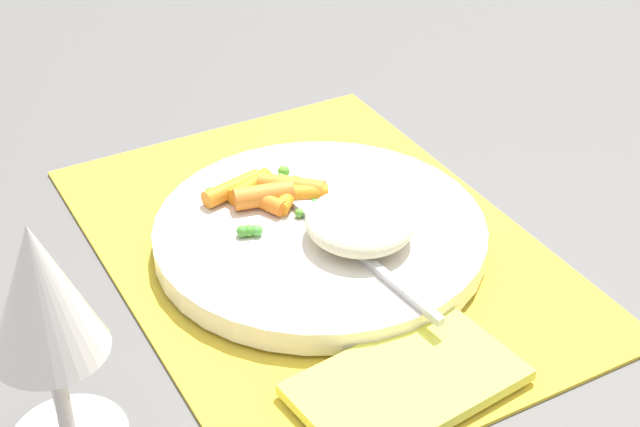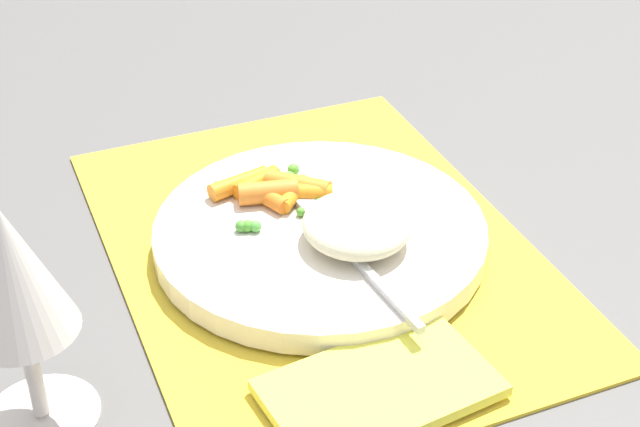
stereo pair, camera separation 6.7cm
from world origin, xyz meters
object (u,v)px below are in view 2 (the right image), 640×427
at_px(wine_glass, 12,279).
at_px(napkin, 379,388).
at_px(fork, 337,239).
at_px(rice_mound, 357,225).
at_px(carrot_portion, 276,189).
at_px(plate, 320,234).

bearing_deg(wine_glass, napkin, -108.48).
distance_m(fork, napkin, 0.14).
distance_m(rice_mound, carrot_portion, 0.09).
bearing_deg(carrot_portion, rice_mound, -156.79).
bearing_deg(fork, wine_glass, 106.87).
relative_size(carrot_portion, napkin, 0.67).
distance_m(wine_glass, napkin, 0.23).
height_order(plate, napkin, plate).
relative_size(plate, wine_glass, 1.61).
distance_m(rice_mound, wine_glass, 0.26).
distance_m(plate, rice_mound, 0.04).
relative_size(carrot_portion, fork, 0.50).
distance_m(rice_mound, fork, 0.02).
relative_size(plate, fork, 1.33).
bearing_deg(plate, carrot_portion, 19.68).
xyz_separation_m(plate, wine_glass, (-0.09, 0.22, 0.09)).
distance_m(plate, wine_glass, 0.26).
bearing_deg(fork, rice_mound, -106.10).
bearing_deg(rice_mound, wine_glass, 105.07).
relative_size(rice_mound, carrot_portion, 0.87).
distance_m(plate, carrot_portion, 0.05).
relative_size(carrot_portion, wine_glass, 0.61).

